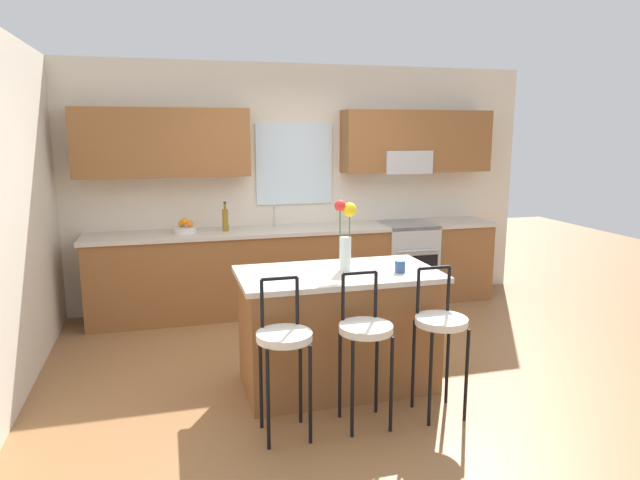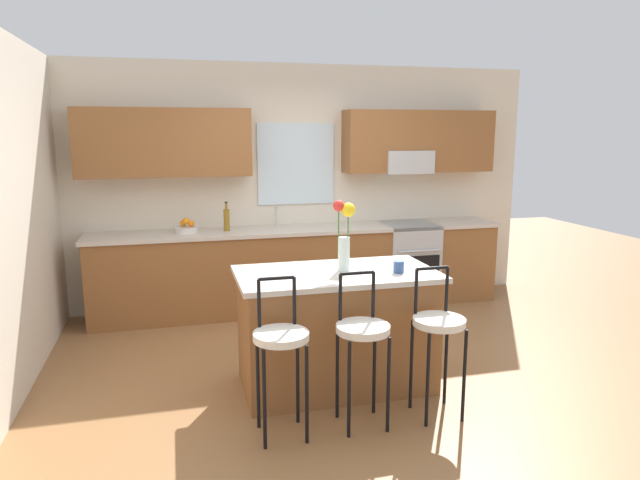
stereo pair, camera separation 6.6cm
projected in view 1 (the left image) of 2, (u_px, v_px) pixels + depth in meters
The scene contains 14 objects.
ground_plane at pixel (348, 367), 4.81m from camera, with size 14.00×14.00×0.00m, color olive.
wall_left at pixel (6, 216), 4.17m from camera, with size 0.12×4.60×2.70m, color beige.
back_wall_assembly at pixel (296, 172), 6.41m from camera, with size 5.60×0.50×2.70m.
counter_run at pixel (301, 268), 6.33m from camera, with size 4.56×0.64×0.92m.
sink_faucet at pixel (275, 214), 6.29m from camera, with size 0.02×0.13×0.23m.
oven_range at pixel (405, 262), 6.63m from camera, with size 0.60×0.64×0.92m.
kitchen_island at pixel (338, 329), 4.38m from camera, with size 1.51×0.82×0.92m.
bar_stool_near at pixel (284, 343), 3.62m from camera, with size 0.36×0.36×1.04m.
bar_stool_middle at pixel (365, 335), 3.76m from camera, with size 0.36×0.36×1.04m.
bar_stool_far at pixel (441, 328), 3.90m from camera, with size 0.36×0.36×1.04m.
flower_vase at pixel (346, 233), 4.28m from camera, with size 0.17×0.11×0.54m.
mug_ceramic at pixel (400, 267), 4.26m from camera, with size 0.08×0.08×0.09m, color #33518C.
fruit_bowl_oranges at pixel (185, 228), 5.92m from camera, with size 0.24×0.24×0.16m.
bottle_olive_oil at pixel (225, 219), 6.01m from camera, with size 0.06×0.06×0.31m.
Camera 1 is at (-1.42, -4.30, 1.97)m, focal length 31.84 mm.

